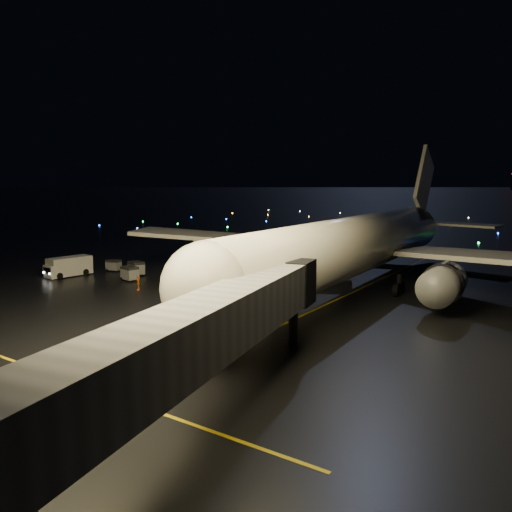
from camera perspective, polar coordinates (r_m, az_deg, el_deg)
The scene contains 14 objects.
lane_centre at distance 49.41m, azimuth 7.33°, elevation -5.84°, with size 0.25×80.00×0.02m, color gold.
airliner at distance 58.06m, azimuth 12.63°, elevation 4.98°, with size 62.27×59.16×17.64m, color silver, non-canonical shape.
pushback_tug at distance 32.15m, azimuth -16.14°, elevation -12.09°, with size 4.52×2.37×2.15m, color silver.
belt_loader at distance 45.01m, azimuth -5.36°, elevation -5.27°, with size 6.19×1.69×3.00m, color silver, non-canonical shape.
service_truck at distance 69.18m, azimuth -20.52°, elevation -1.11°, with size 2.18×6.89×2.54m, color silver.
crew_c at distance 58.06m, azimuth -13.32°, elevation -3.01°, with size 0.96×0.40×1.65m, color orange.
safety_cone_0 at distance 57.37m, azimuth -0.62°, elevation -3.49°, with size 0.46×0.46×0.52m, color red.
safety_cone_1 at distance 63.23m, azimuth 6.36°, elevation -2.41°, with size 0.46×0.46×0.53m, color red.
safety_cone_2 at distance 59.52m, azimuth 0.41°, elevation -3.04°, with size 0.46×0.46×0.53m, color red.
safety_cone_3 at distance 73.25m, azimuth -4.78°, elevation -0.89°, with size 0.43×0.43×0.49m, color red.
taxiway_lights at distance 138.49m, azimuth 19.88°, elevation 3.06°, with size 164.00×92.00×0.36m, color black, non-canonical shape.
baggage_cart_0 at distance 63.77m, azimuth -14.23°, elevation -1.96°, with size 2.08×1.46×1.77m, color slate.
baggage_cart_1 at distance 67.07m, azimuth -13.53°, elevation -1.40°, with size 2.14×1.50×1.82m, color slate.
baggage_cart_2 at distance 71.13m, azimuth -15.95°, elevation -1.05°, with size 1.81×1.26×1.54m, color slate.
Camera 1 is at (33.24, -27.90, 12.23)m, focal length 35.00 mm.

